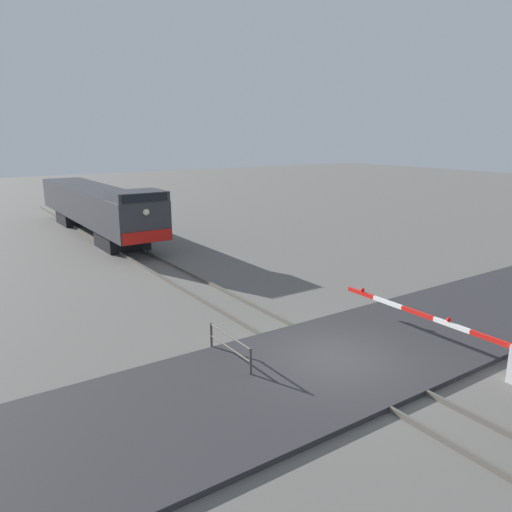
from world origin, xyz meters
The scene contains 7 objects.
ground_plane centered at (0.00, 0.00, 0.00)m, with size 160.00×160.00×0.00m, color #605E59.
rail_track_left centered at (-0.72, 0.00, 0.07)m, with size 0.08×80.00×0.15m, color #59544C.
rail_track_right centered at (0.72, 0.00, 0.07)m, with size 0.08×80.00×0.15m, color #59544C.
road_surface centered at (0.00, 0.00, 0.08)m, with size 36.00×5.63×0.15m, color #2D2D30.
locomotive centered at (0.00, 23.95, 1.99)m, with size 2.96×18.99×3.78m.
crossing_gate centered at (3.33, -2.67, 0.79)m, with size 0.36×7.11×1.24m.
guard_railing centered at (-2.69, 1.71, 0.61)m, with size 0.08×2.36×0.95m.
Camera 1 is at (-9.66, -9.98, 6.76)m, focal length 34.22 mm.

